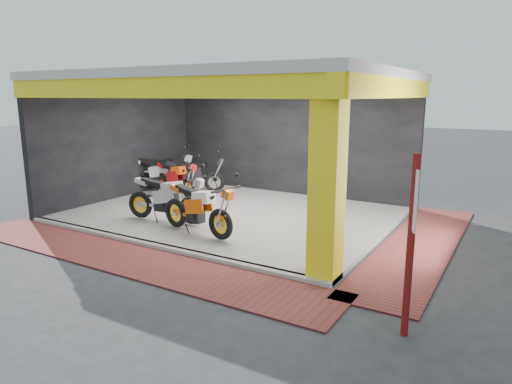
% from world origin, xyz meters
% --- Properties ---
extents(ground, '(80.00, 80.00, 0.00)m').
position_xyz_m(ground, '(0.00, 0.00, 0.00)').
color(ground, '#2D2D30').
rests_on(ground, ground).
extents(showroom_floor, '(8.00, 6.00, 0.10)m').
position_xyz_m(showroom_floor, '(0.00, 2.00, 0.05)').
color(showroom_floor, beige).
rests_on(showroom_floor, ground).
extents(showroom_ceiling, '(8.40, 6.40, 0.20)m').
position_xyz_m(showroom_ceiling, '(0.00, 2.00, 3.60)').
color(showroom_ceiling, beige).
rests_on(showroom_ceiling, corner_column).
extents(back_wall, '(8.20, 0.20, 3.50)m').
position_xyz_m(back_wall, '(0.00, 5.10, 1.75)').
color(back_wall, black).
rests_on(back_wall, ground).
extents(left_wall, '(0.20, 6.20, 3.50)m').
position_xyz_m(left_wall, '(-4.10, 2.00, 1.75)').
color(left_wall, black).
rests_on(left_wall, ground).
extents(corner_column, '(0.50, 0.50, 3.50)m').
position_xyz_m(corner_column, '(3.75, -0.75, 1.75)').
color(corner_column, yellow).
rests_on(corner_column, ground).
extents(header_beam_front, '(8.40, 0.30, 0.40)m').
position_xyz_m(header_beam_front, '(0.00, -1.00, 3.30)').
color(header_beam_front, yellow).
rests_on(header_beam_front, corner_column).
extents(header_beam_right, '(0.30, 6.40, 0.40)m').
position_xyz_m(header_beam_right, '(4.00, 2.00, 3.30)').
color(header_beam_right, yellow).
rests_on(header_beam_right, corner_column).
extents(floor_kerb, '(8.00, 0.20, 0.10)m').
position_xyz_m(floor_kerb, '(0.00, -1.02, 0.05)').
color(floor_kerb, beige).
rests_on(floor_kerb, ground).
extents(paver_front, '(9.00, 1.40, 0.03)m').
position_xyz_m(paver_front, '(0.00, -1.80, 0.01)').
color(paver_front, maroon).
rests_on(paver_front, ground).
extents(paver_right, '(1.40, 7.00, 0.03)m').
position_xyz_m(paver_right, '(4.80, 2.00, 0.01)').
color(paver_right, maroon).
rests_on(paver_right, ground).
extents(signpost, '(0.15, 0.32, 2.46)m').
position_xyz_m(signpost, '(5.41, -1.96, 1.35)').
color(signpost, maroon).
rests_on(signpost, ground).
extents(moto_hero, '(2.38, 1.21, 1.39)m').
position_xyz_m(moto_hero, '(1.12, -0.15, 0.80)').
color(moto_hero, '#DF5309').
rests_on(moto_hero, showroom_floor).
extents(moto_row_a, '(2.36, 1.14, 1.39)m').
position_xyz_m(moto_row_a, '(-0.18, 0.47, 0.79)').
color(moto_row_a, '#A7A8AE').
rests_on(moto_row_a, showroom_floor).
extents(moto_row_b, '(2.33, 1.73, 1.34)m').
position_xyz_m(moto_row_b, '(-1.87, 3.74, 0.77)').
color(moto_row_b, black).
rests_on(moto_row_b, showroom_floor).
extents(moto_row_c, '(2.21, 1.17, 1.28)m').
position_xyz_m(moto_row_c, '(-2.03, 2.66, 0.74)').
color(moto_row_c, red).
rests_on(moto_row_c, showroom_floor).
extents(moto_row_d, '(2.50, 1.89, 1.44)m').
position_xyz_m(moto_row_d, '(-2.86, 3.32, 0.82)').
color(moto_row_d, '#ADB0B5').
rests_on(moto_row_d, showroom_floor).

